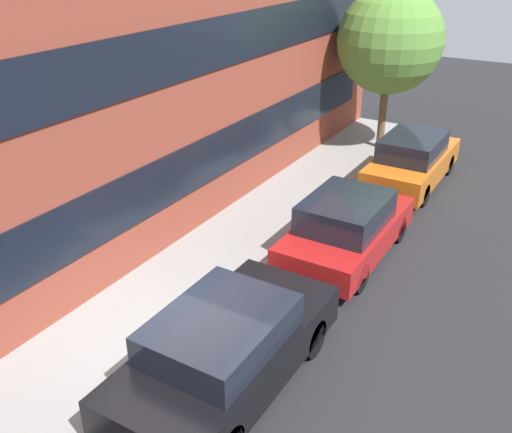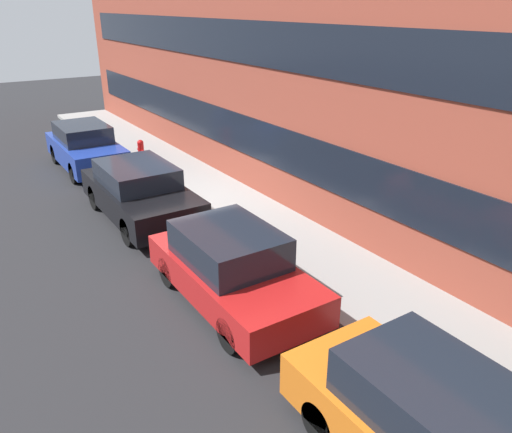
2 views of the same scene
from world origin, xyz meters
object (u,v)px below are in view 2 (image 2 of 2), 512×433
object	(u,v)px
parked_car_blue	(85,147)
fire_hydrant	(141,151)
parked_car_red	(232,268)
parked_car_black	(140,192)

from	to	relation	value
parked_car_blue	fire_hydrant	size ratio (longest dim) A/B	5.35
parked_car_blue	parked_car_red	world-z (taller)	parked_car_blue
parked_car_red	parked_car_blue	bearing A→B (deg)	180.00
parked_car_black	parked_car_red	bearing A→B (deg)	0.00
fire_hydrant	parked_car_black	bearing A→B (deg)	-21.00
fire_hydrant	parked_car_blue	bearing A→B (deg)	-110.08
parked_car_blue	parked_car_black	world-z (taller)	parked_car_blue
parked_car_black	fire_hydrant	world-z (taller)	parked_car_black
parked_car_blue	parked_car_red	xyz separation A→B (m)	(9.58, 0.00, -0.05)
parked_car_blue	parked_car_black	xyz separation A→B (m)	(4.96, -0.00, -0.03)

